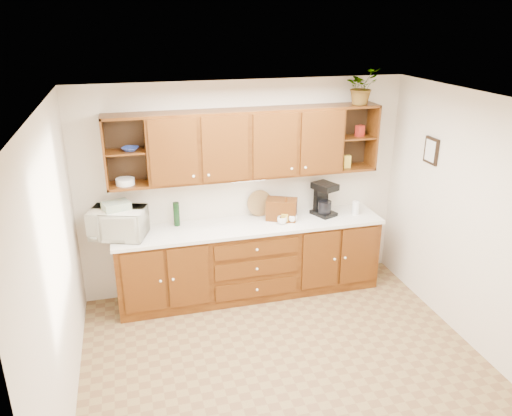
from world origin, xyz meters
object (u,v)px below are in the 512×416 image
coffee_maker (323,199)px  potted_plant (361,86)px  microwave (118,223)px  bread_box (282,209)px

coffee_maker → potted_plant: (0.42, 0.03, 1.36)m
microwave → coffee_maker: size_ratio=1.45×
microwave → bread_box: 1.93m
coffee_maker → microwave: bearing=158.4°
potted_plant → bread_box: bearing=-177.3°
microwave → bread_box: size_ratio=1.64×
microwave → potted_plant: potted_plant is taller
coffee_maker → potted_plant: bearing=-19.2°
microwave → potted_plant: (2.90, 0.08, 1.39)m
coffee_maker → potted_plant: potted_plant is taller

